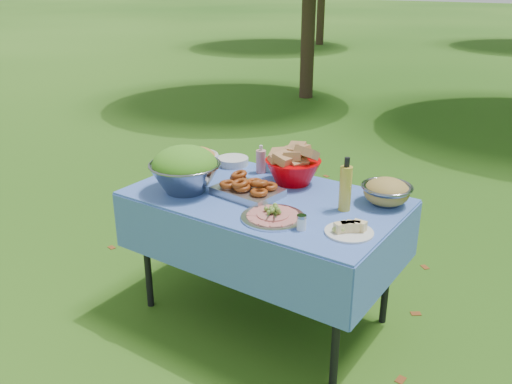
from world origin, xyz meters
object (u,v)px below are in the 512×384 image
Objects in this scene: salad_bowl at (185,169)px; pasta_bowl_steel at (387,191)px; charcuterie_platter at (273,212)px; picnic_table at (264,257)px; bread_bowl at (293,165)px; oil_bottle at (346,184)px; plate_stack at (233,161)px.

salad_bowl is 1.50× the size of pasta_bowl_steel.
charcuterie_platter is (-0.39, -0.49, -0.03)m from pasta_bowl_steel.
picnic_table is 3.70× the size of salad_bowl.
charcuterie_platter is at bearing -70.55° from bread_bowl.
salad_bowl is at bearing -162.88° from oil_bottle.
plate_stack is 0.61× the size of bread_bowl.
salad_bowl reaches higher than plate_stack.
salad_bowl is at bearing -155.12° from picnic_table.
pasta_bowl_steel is (1.04, -0.05, 0.05)m from plate_stack.
oil_bottle is (0.25, 0.29, 0.11)m from charcuterie_platter.
plate_stack is at bearing 164.45° from oil_bottle.
charcuterie_platter is (0.17, -0.48, -0.07)m from bread_bowl.
picnic_table is 0.55m from bread_bowl.
picnic_table is at bearing 24.88° from salad_bowl.
oil_bottle is at bearing 17.12° from salad_bowl.
salad_bowl is 1.23× the size of charcuterie_platter.
pasta_bowl_steel is (0.99, 0.46, -0.06)m from salad_bowl.
oil_bottle is (0.89, -0.25, 0.12)m from plate_stack.
plate_stack is at bearing 177.17° from pasta_bowl_steel.
pasta_bowl_steel is (0.59, 0.27, 0.45)m from picnic_table.
salad_bowl is 1.09m from pasta_bowl_steel.
picnic_table is 5.15× the size of oil_bottle.
oil_bottle is at bearing -15.55° from plate_stack.
bread_bowl is (0.03, 0.26, 0.49)m from picnic_table.
salad_bowl is 0.89m from oil_bottle.
bread_bowl is 1.00× the size of charcuterie_platter.
pasta_bowl_steel is at bearing 1.19° from bread_bowl.
charcuterie_platter is (0.65, -0.54, 0.01)m from plate_stack.
oil_bottle reaches higher than plate_stack.
pasta_bowl_steel is 0.93× the size of oil_bottle.
bread_bowl is 0.46m from oil_bottle.
plate_stack is 0.69× the size of oil_bottle.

